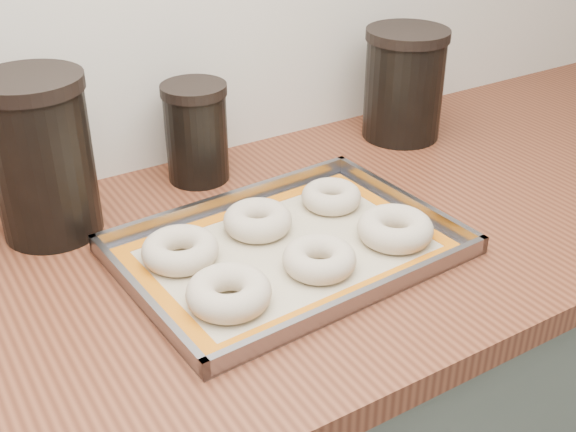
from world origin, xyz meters
TOP-DOWN VIEW (x-y plane):
  - countertop at (0.00, 1.68)m, footprint 3.06×0.68m
  - baking_tray at (-0.08, 1.64)m, footprint 0.48×0.36m
  - baking_mat at (-0.08, 1.64)m, footprint 0.44×0.31m
  - bagel_front_left at (-0.21, 1.56)m, footprint 0.11×0.11m
  - bagel_front_mid at (-0.07, 1.57)m, footprint 0.11×0.11m
  - bagel_front_right at (0.07, 1.58)m, footprint 0.14×0.14m
  - bagel_back_left at (-0.22, 1.69)m, footprint 0.13×0.13m
  - bagel_back_mid at (-0.09, 1.70)m, footprint 0.12×0.12m
  - bagel_back_right at (0.05, 1.71)m, footprint 0.09×0.09m
  - canister_left at (-0.34, 1.87)m, footprint 0.15×0.15m
  - canister_mid at (-0.08, 1.92)m, footprint 0.11×0.11m
  - canister_right at (0.33, 1.88)m, footprint 0.15×0.15m

SIDE VIEW (x-z plane):
  - countertop at x=0.00m, z-range 0.86..0.90m
  - baking_mat at x=-0.08m, z-range 0.90..0.91m
  - baking_tray at x=-0.08m, z-range 0.89..0.92m
  - bagel_back_right at x=0.05m, z-range 0.90..0.94m
  - bagel_front_mid at x=-0.07m, z-range 0.90..0.94m
  - bagel_back_left at x=-0.22m, z-range 0.90..0.94m
  - bagel_back_mid at x=-0.09m, z-range 0.90..0.94m
  - bagel_front_left at x=-0.21m, z-range 0.90..0.94m
  - bagel_front_right at x=0.07m, z-range 0.90..0.94m
  - canister_mid at x=-0.08m, z-range 0.90..1.07m
  - canister_right at x=0.33m, z-range 0.90..1.11m
  - canister_left at x=-0.34m, z-range 0.90..1.14m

